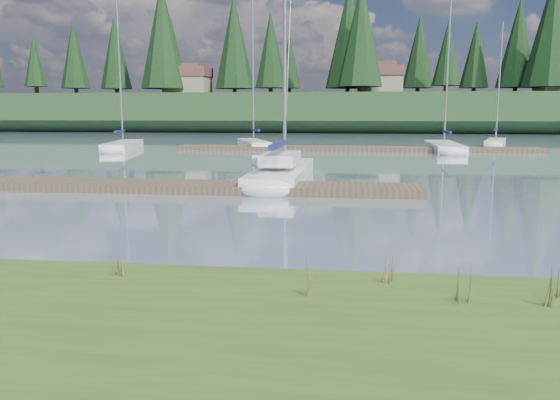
# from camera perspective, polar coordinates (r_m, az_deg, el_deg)

# --- Properties ---
(ground) EXTENTS (200.00, 200.00, 0.00)m
(ground) POSITION_cam_1_polar(r_m,az_deg,el_deg) (40.04, 4.97, 5.17)
(ground) COLOR #7C8DA3
(ground) RESTS_ON ground
(ridge) EXTENTS (200.00, 20.00, 5.00)m
(ridge) POSITION_cam_1_polar(r_m,az_deg,el_deg) (82.92, 6.06, 8.99)
(ridge) COLOR #1A3218
(ridge) RESTS_ON ground
(sailboat_main) EXTENTS (2.04, 9.65, 13.77)m
(sailboat_main) POSITION_cam_1_polar(r_m,az_deg,el_deg) (23.30, 0.46, 3.29)
(sailboat_main) COLOR white
(sailboat_main) RESTS_ON ground
(dock_near) EXTENTS (16.00, 2.00, 0.30)m
(dock_near) POSITION_cam_1_polar(r_m,az_deg,el_deg) (19.85, -8.86, 1.35)
(dock_near) COLOR #4C3D2C
(dock_near) RESTS_ON ground
(dock_far) EXTENTS (26.00, 2.20, 0.30)m
(dock_far) POSITION_cam_1_polar(r_m,az_deg,el_deg) (40.01, 7.84, 5.33)
(dock_far) COLOR #4C3D2C
(dock_far) RESTS_ON ground
(sailboat_bg_0) EXTENTS (3.35, 8.77, 12.40)m
(sailboat_bg_0) POSITION_cam_1_polar(r_m,az_deg,el_deg) (43.50, -15.87, 5.60)
(sailboat_bg_0) COLOR white
(sailboat_bg_0) RESTS_ON ground
(sailboat_bg_1) EXTENTS (4.04, 7.68, 11.42)m
(sailboat_bg_1) POSITION_cam_1_polar(r_m,az_deg,el_deg) (43.91, -2.94, 5.98)
(sailboat_bg_1) COLOR white
(sailboat_bg_1) RESTS_ON ground
(sailboat_bg_3) EXTENTS (2.18, 9.71, 14.00)m
(sailboat_bg_3) POSITION_cam_1_polar(r_m,az_deg,el_deg) (42.32, 16.59, 5.47)
(sailboat_bg_3) COLOR white
(sailboat_bg_3) RESTS_ON ground
(sailboat_bg_4) EXTENTS (3.26, 6.73, 9.95)m
(sailboat_bg_4) POSITION_cam_1_polar(r_m,az_deg,el_deg) (48.74, 21.63, 5.67)
(sailboat_bg_4) COLOR white
(sailboat_bg_4) RESTS_ON ground
(weed_0) EXTENTS (0.17, 0.14, 0.60)m
(weed_0) POSITION_cam_1_polar(r_m,az_deg,el_deg) (7.55, 2.88, -8.06)
(weed_0) COLOR #475B23
(weed_0) RESTS_ON bank
(weed_1) EXTENTS (0.17, 0.14, 0.48)m
(weed_1) POSITION_cam_1_polar(r_m,az_deg,el_deg) (8.24, 11.59, -7.11)
(weed_1) COLOR #475B23
(weed_1) RESTS_ON bank
(weed_2) EXTENTS (0.17, 0.14, 0.64)m
(weed_2) POSITION_cam_1_polar(r_m,az_deg,el_deg) (7.95, 26.93, -8.07)
(weed_2) COLOR #475B23
(weed_2) RESTS_ON bank
(weed_3) EXTENTS (0.17, 0.14, 0.51)m
(weed_3) POSITION_cam_1_polar(r_m,az_deg,el_deg) (8.80, -16.52, -6.18)
(weed_3) COLOR #475B23
(weed_3) RESTS_ON bank
(weed_4) EXTENTS (0.17, 0.14, 0.52)m
(weed_4) POSITION_cam_1_polar(r_m,az_deg,el_deg) (7.64, 18.64, -8.61)
(weed_4) COLOR #475B23
(weed_4) RESTS_ON bank
(mud_lip) EXTENTS (60.00, 0.50, 0.14)m
(mud_lip) POSITION_cam_1_polar(r_m,az_deg,el_deg) (8.87, -2.41, -8.99)
(mud_lip) COLOR #33281C
(mud_lip) RESTS_ON ground
(conifer_1) EXTENTS (4.40, 4.40, 11.30)m
(conifer_1) POSITION_cam_1_polar(r_m,az_deg,el_deg) (91.27, -20.70, 14.00)
(conifer_1) COLOR #382619
(conifer_1) RESTS_ON ridge
(conifer_2) EXTENTS (6.60, 6.60, 16.05)m
(conifer_2) POSITION_cam_1_polar(r_m,az_deg,el_deg) (82.95, -12.17, 16.49)
(conifer_2) COLOR #382619
(conifer_2) RESTS_ON ridge
(conifer_3) EXTENTS (4.84, 4.84, 12.25)m
(conifer_3) POSITION_cam_1_polar(r_m,az_deg,el_deg) (83.17, -1.00, 15.41)
(conifer_3) COLOR #382619
(conifer_3) RESTS_ON ridge
(conifer_4) EXTENTS (6.16, 6.16, 15.10)m
(conifer_4) POSITION_cam_1_polar(r_m,az_deg,el_deg) (76.62, 8.46, 16.87)
(conifer_4) COLOR #382619
(conifer_4) RESTS_ON ridge
(conifer_5) EXTENTS (3.96, 3.96, 10.35)m
(conifer_5) POSITION_cam_1_polar(r_m,az_deg,el_deg) (81.46, 17.09, 14.51)
(conifer_5) COLOR #382619
(conifer_5) RESTS_ON ridge
(conifer_6) EXTENTS (7.04, 7.04, 17.00)m
(conifer_6) POSITION_cam_1_polar(r_m,az_deg,el_deg) (83.08, 26.67, 16.04)
(conifer_6) COLOR #382619
(conifer_6) RESTS_ON ridge
(house_0) EXTENTS (6.30, 5.30, 4.65)m
(house_0) POSITION_cam_1_polar(r_m,az_deg,el_deg) (83.38, -9.57, 12.23)
(house_0) COLOR gray
(house_0) RESTS_ON ridge
(house_1) EXTENTS (6.30, 5.30, 4.65)m
(house_1) POSITION_cam_1_polar(r_m,az_deg,el_deg) (81.17, 10.43, 12.29)
(house_1) COLOR gray
(house_1) RESTS_ON ridge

